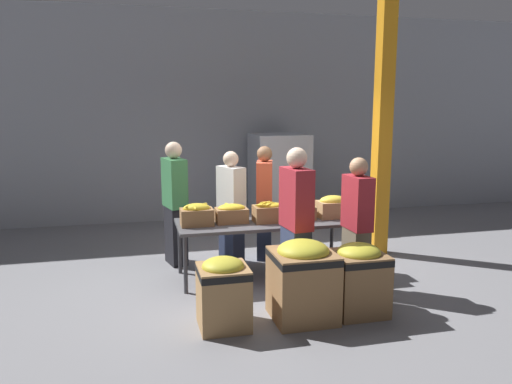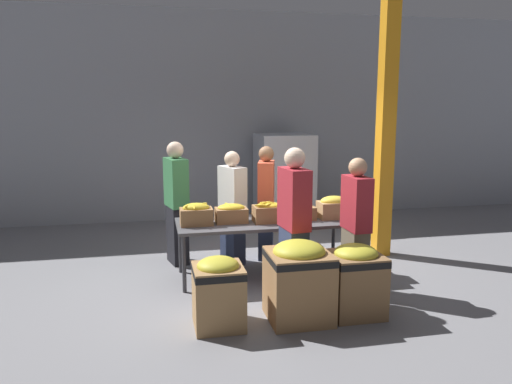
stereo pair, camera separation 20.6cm
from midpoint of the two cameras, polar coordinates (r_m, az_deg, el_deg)
The scene contains 18 objects.
ground_plane at distance 6.73m, azimuth 0.18°, elevation -9.53°, with size 30.00×30.00×0.00m, color gray.
wall_back at distance 9.84m, azimuth -4.89°, elevation 8.55°, with size 16.00×0.08×4.00m.
sorting_table at distance 6.53m, azimuth 0.18°, elevation -3.74°, with size 2.30×0.87×0.75m.
banana_box_0 at distance 6.30m, azimuth -7.72°, elevation -2.55°, with size 0.40×0.30×0.28m.
banana_box_1 at distance 6.41m, azimuth -3.74°, elevation -2.42°, with size 0.40×0.27×0.25m.
banana_box_2 at distance 6.43m, azimuth 0.60°, elevation -2.29°, with size 0.41×0.28×0.28m.
banana_box_3 at distance 6.62m, azimuth 4.00°, elevation -2.12°, with size 0.40×0.33×0.24m.
banana_box_4 at distance 6.74m, azimuth 7.92°, elevation -1.65°, with size 0.40×0.29×0.30m.
volunteer_0 at distance 7.27m, azimuth 0.16°, elevation -1.29°, with size 0.34×0.49×1.66m.
volunteer_1 at distance 6.09m, azimuth 10.48°, elevation -3.83°, with size 0.24×0.45×1.64m.
volunteer_2 at distance 7.04m, azimuth -3.69°, elevation -1.90°, with size 0.37×0.48×1.61m.
volunteer_3 at distance 5.78m, azimuth 3.57°, elevation -3.73°, with size 0.29×0.50×1.77m.
volunteer_4 at distance 7.11m, azimuth -10.06°, elevation -1.38°, with size 0.34×0.51×1.74m.
donation_bin_0 at distance 5.17m, azimuth -4.92°, elevation -11.13°, with size 0.51×0.51×0.74m.
donation_bin_1 at distance 5.33m, azimuth 4.25°, elevation -9.74°, with size 0.64×0.64×0.86m.
donation_bin_2 at distance 5.56m, azimuth 10.54°, elevation -9.46°, with size 0.55×0.55×0.78m.
support_pillar at distance 7.57m, azimuth 13.53°, elevation 7.85°, with size 0.22×0.22×4.00m.
pallet_stack_0 at distance 9.32m, azimuth 2.00°, elevation 1.33°, with size 1.06×1.06×1.70m.
Camera 1 is at (-1.63, -6.13, 2.26)m, focal length 35.00 mm.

